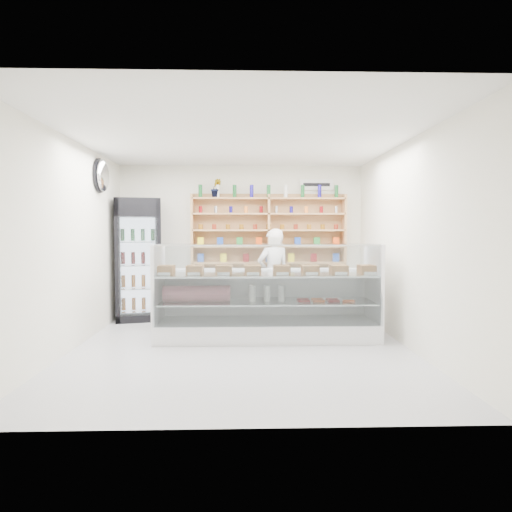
{
  "coord_description": "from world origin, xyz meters",
  "views": [
    {
      "loc": [
        0.01,
        -6.05,
        1.57
      ],
      "look_at": [
        0.22,
        0.9,
        1.2
      ],
      "focal_mm": 32.0,
      "sensor_mm": 36.0,
      "label": 1
    }
  ],
  "objects": [
    {
      "name": "shop_worker",
      "position": [
        0.56,
        1.9,
        0.81
      ],
      "size": [
        0.69,
        0.57,
        1.63
      ],
      "primitive_type": "imported",
      "rotation": [
        0.0,
        0.0,
        3.5
      ],
      "color": "silver",
      "rests_on": "floor"
    },
    {
      "name": "potted_plant",
      "position": [
        -0.47,
        2.34,
        2.37
      ],
      "size": [
        0.21,
        0.18,
        0.34
      ],
      "primitive_type": "imported",
      "rotation": [
        0.0,
        0.0,
        0.17
      ],
      "color": "#1E6626",
      "rests_on": "wall_shelving"
    },
    {
      "name": "drinks_cooler",
      "position": [
        -1.85,
        2.13,
        1.08
      ],
      "size": [
        0.92,
        0.91,
        2.15
      ],
      "rotation": [
        0.0,
        0.0,
        0.23
      ],
      "color": "black",
      "rests_on": "floor"
    },
    {
      "name": "wall_sign",
      "position": [
        1.4,
        2.47,
        2.45
      ],
      "size": [
        0.62,
        0.03,
        0.2
      ],
      "primitive_type": "cube",
      "color": "white",
      "rests_on": "back_wall"
    },
    {
      "name": "security_mirror",
      "position": [
        -2.17,
        1.2,
        2.45
      ],
      "size": [
        0.15,
        0.5,
        0.5
      ],
      "primitive_type": "ellipsoid",
      "color": "silver",
      "rests_on": "left_wall"
    },
    {
      "name": "room",
      "position": [
        0.0,
        0.0,
        1.4
      ],
      "size": [
        5.0,
        5.0,
        5.0
      ],
      "color": "#A5A5A9",
      "rests_on": "ground"
    },
    {
      "name": "wall_shelving",
      "position": [
        0.5,
        2.34,
        1.59
      ],
      "size": [
        2.84,
        0.28,
        1.33
      ],
      "color": "tan",
      "rests_on": "back_wall"
    },
    {
      "name": "display_counter",
      "position": [
        0.37,
        0.6,
        0.38
      ],
      "size": [
        3.21,
        0.96,
        1.4
      ],
      "color": "white",
      "rests_on": "floor"
    }
  ]
}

